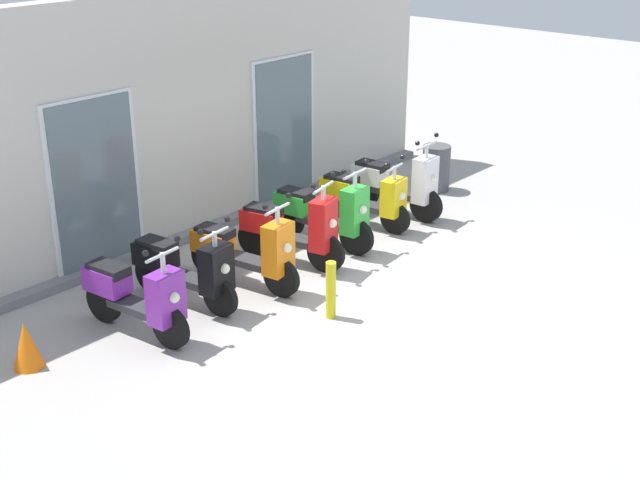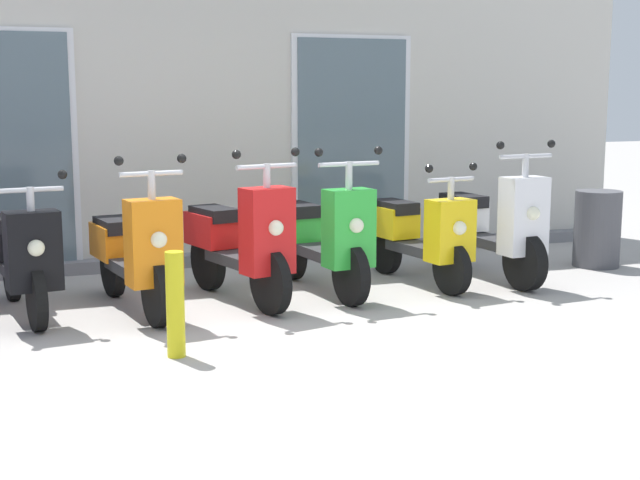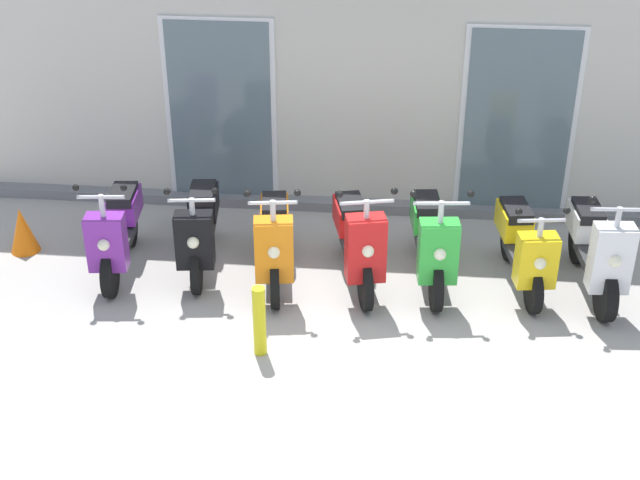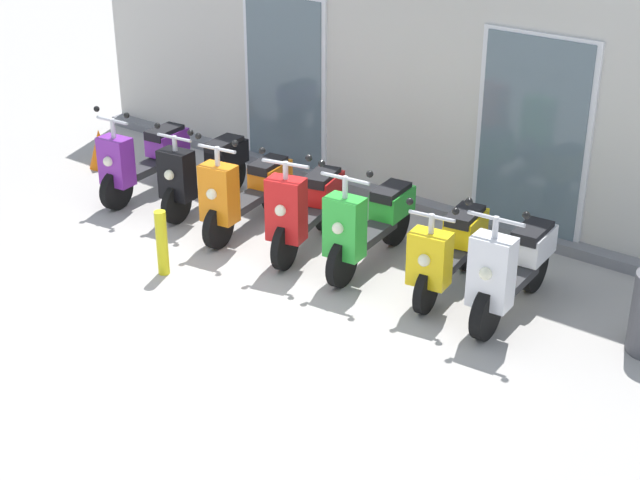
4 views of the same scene
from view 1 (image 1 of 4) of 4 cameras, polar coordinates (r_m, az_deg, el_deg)
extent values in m
plane|color=#A8A39E|center=(10.63, 2.49, -3.29)|extent=(40.00, 40.00, 0.00)
cube|color=beige|center=(12.07, -8.79, 8.31)|extent=(9.96, 0.30, 3.42)
cube|color=slate|center=(12.39, -7.59, 0.73)|extent=(9.96, 0.20, 0.12)
cube|color=silver|center=(11.10, -14.84, 3.52)|extent=(1.33, 0.04, 2.30)
cube|color=slate|center=(11.09, -14.77, 3.49)|extent=(1.21, 0.02, 2.22)
cube|color=silver|center=(13.23, -2.43, 7.31)|extent=(1.33, 0.04, 2.30)
cube|color=slate|center=(13.21, -2.36, 7.30)|extent=(1.21, 0.02, 2.22)
cylinder|color=black|center=(9.36, -9.99, -5.81)|extent=(0.15, 0.49, 0.48)
cylinder|color=black|center=(10.08, -14.30, -4.05)|extent=(0.15, 0.49, 0.48)
cube|color=#2D2D30|center=(9.67, -12.27, -4.37)|extent=(0.33, 0.68, 0.09)
cube|color=purple|center=(9.23, -10.31, -3.83)|extent=(0.40, 0.28, 0.58)
sphere|color=#F2EFCC|center=(9.13, -9.75, -3.82)|extent=(0.12, 0.12, 0.12)
cube|color=purple|center=(9.87, -14.09, -2.59)|extent=(0.35, 0.55, 0.28)
cube|color=black|center=(9.79, -14.01, -1.90)|extent=(0.31, 0.50, 0.11)
cylinder|color=silver|center=(9.06, -10.48, -1.59)|extent=(0.06, 0.06, 0.25)
cylinder|color=silver|center=(9.02, -10.53, -0.98)|extent=(0.46, 0.09, 0.04)
sphere|color=black|center=(9.13, -9.55, 0.07)|extent=(0.07, 0.07, 0.07)
sphere|color=black|center=(8.84, -11.63, -0.87)|extent=(0.07, 0.07, 0.07)
cylinder|color=black|center=(9.95, -6.70, -3.83)|extent=(0.14, 0.48, 0.47)
cylinder|color=black|center=(10.65, -11.25, -2.30)|extent=(0.14, 0.48, 0.47)
cube|color=#2D2D30|center=(10.25, -9.09, -2.54)|extent=(0.34, 0.71, 0.09)
cube|color=black|center=(9.83, -6.97, -1.96)|extent=(0.41, 0.29, 0.58)
sphere|color=#F2EFCC|center=(9.73, -6.40, -1.92)|extent=(0.12, 0.12, 0.12)
cube|color=black|center=(10.46, -10.98, -0.97)|extent=(0.36, 0.55, 0.28)
cube|color=black|center=(10.38, -10.88, -0.31)|extent=(0.32, 0.51, 0.11)
cylinder|color=silver|center=(9.68, -7.07, 0.01)|extent=(0.06, 0.06, 0.19)
cylinder|color=silver|center=(9.65, -7.10, 0.43)|extent=(0.47, 0.10, 0.04)
sphere|color=black|center=(9.78, -6.23, 1.40)|extent=(0.07, 0.07, 0.07)
sphere|color=black|center=(9.46, -8.05, 0.54)|extent=(0.07, 0.07, 0.07)
cylinder|color=black|center=(10.35, -2.60, -2.56)|extent=(0.16, 0.50, 0.49)
cylinder|color=black|center=(11.01, -7.53, -1.13)|extent=(0.16, 0.50, 0.49)
cube|color=#2D2D30|center=(10.63, -5.16, -1.33)|extent=(0.36, 0.75, 0.09)
cube|color=orange|center=(10.22, -2.82, -0.58)|extent=(0.41, 0.29, 0.64)
sphere|color=#F2EFCC|center=(10.13, -2.23, -0.53)|extent=(0.12, 0.12, 0.12)
cube|color=orange|center=(10.85, -7.19, -0.08)|extent=(0.37, 0.56, 0.28)
cube|color=black|center=(10.78, -7.06, 0.56)|extent=(0.33, 0.51, 0.11)
cylinder|color=silver|center=(10.06, -2.87, 1.59)|extent=(0.06, 0.06, 0.23)
cylinder|color=silver|center=(10.03, -2.88, 2.09)|extent=(0.47, 0.10, 0.04)
sphere|color=black|center=(10.17, -2.12, 3.01)|extent=(0.07, 0.07, 0.07)
sphere|color=black|center=(9.81, -3.69, 2.23)|extent=(0.07, 0.07, 0.07)
cylinder|color=black|center=(10.98, 0.40, -0.91)|extent=(0.20, 0.52, 0.52)
cylinder|color=black|center=(11.47, -4.34, 0.09)|extent=(0.20, 0.52, 0.52)
cube|color=#2D2D30|center=(11.18, -2.03, 0.07)|extent=(0.41, 0.70, 0.09)
cube|color=red|center=(10.85, 0.22, 1.05)|extent=(0.43, 0.32, 0.67)
sphere|color=#F2EFCC|center=(10.78, 0.83, 1.13)|extent=(0.12, 0.12, 0.12)
cube|color=red|center=(11.31, -3.95, 1.36)|extent=(0.41, 0.58, 0.28)
cube|color=black|center=(11.24, -3.80, 1.99)|extent=(0.37, 0.53, 0.11)
cylinder|color=silver|center=(10.70, 0.22, 3.13)|extent=(0.06, 0.06, 0.20)
cylinder|color=silver|center=(10.67, 0.22, 3.54)|extent=(0.51, 0.16, 0.04)
sphere|color=black|center=(10.86, 0.86, 4.44)|extent=(0.07, 0.07, 0.07)
sphere|color=black|center=(10.42, -0.44, 3.65)|extent=(0.07, 0.07, 0.07)
cylinder|color=black|center=(11.51, 2.46, 0.19)|extent=(0.15, 0.51, 0.51)
cylinder|color=black|center=(12.13, -2.12, 1.39)|extent=(0.15, 0.51, 0.51)
cube|color=#2D2D30|center=(11.77, 0.11, 1.26)|extent=(0.33, 0.74, 0.09)
cube|color=green|center=(11.39, 2.33, 1.98)|extent=(0.40, 0.28, 0.63)
sphere|color=#F2EFCC|center=(11.31, 2.88, 2.04)|extent=(0.12, 0.12, 0.12)
cube|color=green|center=(11.97, -1.76, 2.52)|extent=(0.35, 0.55, 0.28)
cube|color=black|center=(11.90, -1.61, 3.12)|extent=(0.31, 0.50, 0.11)
cylinder|color=silver|center=(11.25, 2.36, 3.97)|extent=(0.06, 0.06, 0.24)
cylinder|color=silver|center=(11.22, 2.37, 4.46)|extent=(0.54, 0.09, 0.04)
sphere|color=black|center=(11.40, 3.11, 5.28)|extent=(0.07, 0.07, 0.07)
sphere|color=black|center=(10.97, 1.61, 4.60)|extent=(0.07, 0.07, 0.07)
cylinder|color=black|center=(12.26, 5.07, 1.42)|extent=(0.15, 0.46, 0.45)
cylinder|color=black|center=(12.75, 0.91, 2.36)|extent=(0.15, 0.46, 0.45)
cube|color=#2D2D30|center=(12.46, 2.96, 2.33)|extent=(0.35, 0.68, 0.09)
cube|color=yellow|center=(12.16, 4.95, 2.89)|extent=(0.41, 0.29, 0.53)
sphere|color=#F2EFCC|center=(12.09, 5.50, 2.95)|extent=(0.12, 0.12, 0.12)
cube|color=yellow|center=(12.60, 1.31, 3.53)|extent=(0.37, 0.56, 0.28)
cube|color=black|center=(12.54, 1.47, 4.10)|extent=(0.33, 0.51, 0.11)
cylinder|color=silver|center=(12.05, 5.01, 4.46)|extent=(0.06, 0.06, 0.21)
cylinder|color=silver|center=(12.02, 5.02, 4.85)|extent=(0.46, 0.10, 0.04)
sphere|color=black|center=(12.19, 5.55, 5.57)|extent=(0.07, 0.07, 0.07)
sphere|color=black|center=(11.80, 4.51, 5.03)|extent=(0.07, 0.07, 0.07)
cylinder|color=black|center=(12.74, 7.13, 2.29)|extent=(0.15, 0.51, 0.50)
cylinder|color=black|center=(13.29, 2.98, 3.32)|extent=(0.15, 0.51, 0.50)
cube|color=#2D2D30|center=(12.97, 5.03, 3.24)|extent=(0.31, 0.71, 0.09)
cube|color=white|center=(12.63, 7.06, 4.03)|extent=(0.40, 0.27, 0.68)
sphere|color=#F2EFCC|center=(12.55, 7.58, 4.09)|extent=(0.12, 0.12, 0.12)
cube|color=white|center=(13.14, 3.37, 4.45)|extent=(0.34, 0.54, 0.28)
cube|color=black|center=(13.08, 3.53, 5.00)|extent=(0.29, 0.50, 0.11)
cylinder|color=silver|center=(12.50, 7.15, 5.90)|extent=(0.06, 0.06, 0.22)
cylinder|color=silver|center=(12.47, 7.17, 6.29)|extent=(0.54, 0.07, 0.04)
sphere|color=black|center=(12.67, 7.81, 6.99)|extent=(0.07, 0.07, 0.07)
sphere|color=black|center=(12.22, 6.55, 6.47)|extent=(0.07, 0.07, 0.07)
cylinder|color=#4C4C51|center=(14.08, 7.79, 4.80)|extent=(0.45, 0.45, 0.75)
cone|color=orange|center=(9.37, -19.08, -6.67)|extent=(0.32, 0.32, 0.52)
cylinder|color=yellow|center=(9.80, 0.73, -3.37)|extent=(0.12, 0.12, 0.70)
camera|label=2|loc=(6.32, 35.92, -9.82)|focal=50.44mm
camera|label=3|loc=(7.98, 50.40, 16.22)|focal=49.66mm
camera|label=4|loc=(13.38, 44.37, 16.05)|focal=53.43mm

